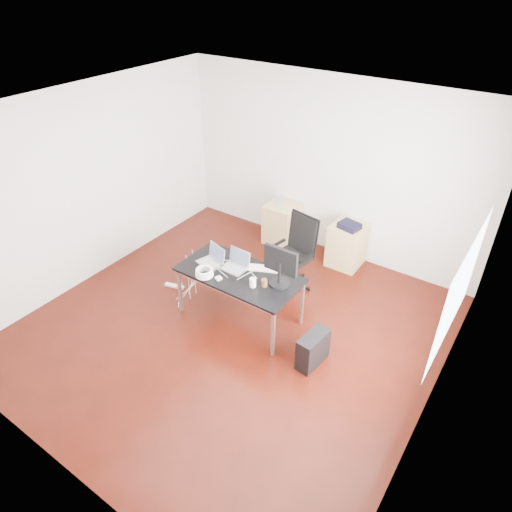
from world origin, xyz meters
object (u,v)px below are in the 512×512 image
Objects in this scene: office_chair at (296,249)px; filing_cabinet_left at (282,224)px; desk at (239,277)px; filing_cabinet_right at (347,245)px; pc_tower at (313,349)px.

office_chair reaches higher than filing_cabinet_left.
desk is 2.29× the size of filing_cabinet_right.
pc_tower is at bearing -41.14° from office_chair.
desk is at bearing -73.82° from filing_cabinet_left.
office_chair is at bearing 79.03° from desk.
desk is at bearing -107.24° from filing_cabinet_right.
pc_tower is at bearing -8.65° from desk.
office_chair is 1.54× the size of filing_cabinet_left.
desk is 1.11m from office_chair.
filing_cabinet_left is (-0.79, 0.90, -0.26)m from office_chair.
pc_tower is at bearing -50.55° from filing_cabinet_left.
desk is 2.10m from filing_cabinet_left.
desk is 3.56× the size of pc_tower.
office_chair is 2.40× the size of pc_tower.
pc_tower is (0.59, -2.17, -0.13)m from filing_cabinet_right.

